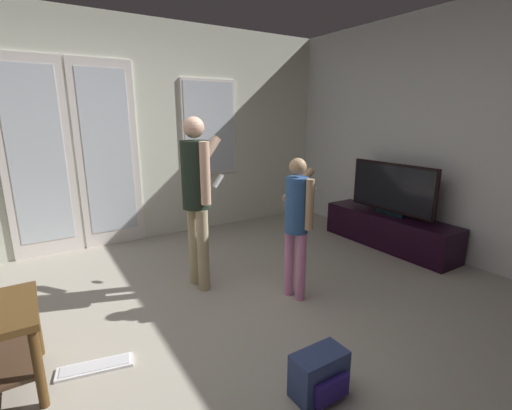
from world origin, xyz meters
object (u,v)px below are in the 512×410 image
Objects in this scene: flat_screen_tv at (392,189)px; backpack at (320,375)px; tv_stand at (388,230)px; loose_keyboard at (95,367)px; person_adult at (197,189)px; person_child at (297,216)px.

flat_screen_tv reaches higher than backpack.
tv_stand is at bearing -65.65° from flat_screen_tv.
loose_keyboard is (-3.30, -0.43, -0.68)m from flat_screen_tv.
loose_keyboard is at bearing -146.07° from person_adult.
person_child reaches higher than loose_keyboard.
tv_stand is 1.35× the size of person_child.
person_adult is at bearing 173.85° from tv_stand.
flat_screen_tv is 3.52× the size of backpack.
person_child is 1.27m from backpack.
tv_stand is 0.50m from flat_screen_tv.
tv_stand is 1.47× the size of flat_screen_tv.
person_adult reaches higher than loose_keyboard.
tv_stand is 3.33m from loose_keyboard.
backpack is at bearing -89.37° from person_adult.
person_child reaches higher than tv_stand.
tv_stand is at bearing 30.27° from backpack.
flat_screen_tv is 0.92× the size of person_child.
tv_stand is 1.07× the size of person_adult.
person_adult is (-2.29, 0.24, 0.21)m from flat_screen_tv.
person_child is (0.61, -0.61, -0.18)m from person_adult.
loose_keyboard is (-3.30, -0.43, -0.18)m from tv_stand.
person_adult is 4.83× the size of backpack.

